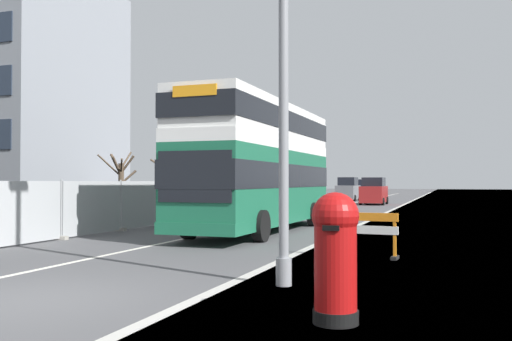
{
  "coord_description": "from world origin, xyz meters",
  "views": [
    {
      "loc": [
        6.35,
        -7.16,
        1.88
      ],
      "look_at": [
        0.96,
        8.03,
        2.2
      ],
      "focal_mm": 39.28,
      "sensor_mm": 36.0,
      "label": 1
    }
  ],
  "objects_px": {
    "double_decker_bus": "(261,164)",
    "car_receding_mid": "(374,192)",
    "lamppost_foreground": "(284,51)",
    "car_far_side": "(361,189)",
    "car_oncoming_near": "(305,194)",
    "red_pillar_postbox": "(335,251)",
    "car_receding_far": "(348,190)",
    "roadworks_barrier": "(363,229)"
  },
  "relations": [
    {
      "from": "car_receding_mid",
      "to": "car_receding_far",
      "type": "height_order",
      "value": "car_receding_far"
    },
    {
      "from": "red_pillar_postbox",
      "to": "roadworks_barrier",
      "type": "bearing_deg",
      "value": 95.5
    },
    {
      "from": "lamppost_foreground",
      "to": "car_far_side",
      "type": "height_order",
      "value": "lamppost_foreground"
    },
    {
      "from": "lamppost_foreground",
      "to": "car_receding_mid",
      "type": "bearing_deg",
      "value": 95.15
    },
    {
      "from": "car_receding_mid",
      "to": "car_far_side",
      "type": "bearing_deg",
      "value": 102.17
    },
    {
      "from": "roadworks_barrier",
      "to": "red_pillar_postbox",
      "type": "bearing_deg",
      "value": -84.5
    },
    {
      "from": "car_receding_far",
      "to": "car_far_side",
      "type": "distance_m",
      "value": 9.09
    },
    {
      "from": "double_decker_bus",
      "to": "lamppost_foreground",
      "type": "distance_m",
      "value": 11.11
    },
    {
      "from": "lamppost_foreground",
      "to": "car_receding_mid",
      "type": "height_order",
      "value": "lamppost_foreground"
    },
    {
      "from": "red_pillar_postbox",
      "to": "roadworks_barrier",
      "type": "height_order",
      "value": "red_pillar_postbox"
    },
    {
      "from": "lamppost_foreground",
      "to": "red_pillar_postbox",
      "type": "height_order",
      "value": "lamppost_foreground"
    },
    {
      "from": "car_oncoming_near",
      "to": "red_pillar_postbox",
      "type": "bearing_deg",
      "value": -74.76
    },
    {
      "from": "car_receding_far",
      "to": "car_far_side",
      "type": "height_order",
      "value": "car_receding_far"
    },
    {
      "from": "lamppost_foreground",
      "to": "car_receding_mid",
      "type": "relative_size",
      "value": 2.08
    },
    {
      "from": "roadworks_barrier",
      "to": "car_far_side",
      "type": "bearing_deg",
      "value": 98.96
    },
    {
      "from": "double_decker_bus",
      "to": "car_receding_mid",
      "type": "height_order",
      "value": "double_decker_bus"
    },
    {
      "from": "lamppost_foreground",
      "to": "car_receding_mid",
      "type": "distance_m",
      "value": 37.03
    },
    {
      "from": "car_oncoming_near",
      "to": "car_far_side",
      "type": "bearing_deg",
      "value": 89.68
    },
    {
      "from": "roadworks_barrier",
      "to": "car_oncoming_near",
      "type": "height_order",
      "value": "car_oncoming_near"
    },
    {
      "from": "red_pillar_postbox",
      "to": "car_oncoming_near",
      "type": "distance_m",
      "value": 33.07
    },
    {
      "from": "double_decker_bus",
      "to": "red_pillar_postbox",
      "type": "distance_m",
      "value": 13.78
    },
    {
      "from": "car_oncoming_near",
      "to": "car_receding_far",
      "type": "relative_size",
      "value": 1.03
    },
    {
      "from": "double_decker_bus",
      "to": "roadworks_barrier",
      "type": "bearing_deg",
      "value": -51.59
    },
    {
      "from": "red_pillar_postbox",
      "to": "car_far_side",
      "type": "bearing_deg",
      "value": 98.56
    },
    {
      "from": "lamppost_foreground",
      "to": "double_decker_bus",
      "type": "bearing_deg",
      "value": 111.25
    },
    {
      "from": "double_decker_bus",
      "to": "lamppost_foreground",
      "type": "xyz_separation_m",
      "value": [
        3.98,
        -10.23,
        1.73
      ]
    },
    {
      "from": "double_decker_bus",
      "to": "roadworks_barrier",
      "type": "distance_m",
      "value": 7.89
    },
    {
      "from": "roadworks_barrier",
      "to": "car_receding_far",
      "type": "height_order",
      "value": "car_receding_far"
    },
    {
      "from": "roadworks_barrier",
      "to": "car_receding_far",
      "type": "distance_m",
      "value": 41.89
    },
    {
      "from": "lamppost_foreground",
      "to": "car_receding_far",
      "type": "xyz_separation_m",
      "value": [
        -6.98,
        45.38,
        -3.19
      ]
    },
    {
      "from": "car_receding_mid",
      "to": "car_receding_far",
      "type": "distance_m",
      "value": 9.39
    },
    {
      "from": "lamppost_foreground",
      "to": "roadworks_barrier",
      "type": "relative_size",
      "value": 5.3
    },
    {
      "from": "double_decker_bus",
      "to": "car_receding_far",
      "type": "distance_m",
      "value": 35.31
    },
    {
      "from": "red_pillar_postbox",
      "to": "double_decker_bus",
      "type": "bearing_deg",
      "value": 113.24
    },
    {
      "from": "double_decker_bus",
      "to": "car_receding_mid",
      "type": "relative_size",
      "value": 2.62
    },
    {
      "from": "lamppost_foreground",
      "to": "car_far_side",
      "type": "xyz_separation_m",
      "value": [
        -7.13,
        54.47,
        -3.27
      ]
    },
    {
      "from": "roadworks_barrier",
      "to": "car_oncoming_near",
      "type": "relative_size",
      "value": 0.38
    },
    {
      "from": "roadworks_barrier",
      "to": "car_receding_mid",
      "type": "distance_m",
      "value": 32.78
    },
    {
      "from": "roadworks_barrier",
      "to": "car_receding_far",
      "type": "relative_size",
      "value": 0.39
    },
    {
      "from": "double_decker_bus",
      "to": "car_receding_mid",
      "type": "xyz_separation_m",
      "value": [
        0.67,
        26.51,
        -1.49
      ]
    },
    {
      "from": "car_receding_far",
      "to": "red_pillar_postbox",
      "type": "bearing_deg",
      "value": -80.02
    },
    {
      "from": "roadworks_barrier",
      "to": "car_receding_mid",
      "type": "relative_size",
      "value": 0.39
    }
  ]
}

